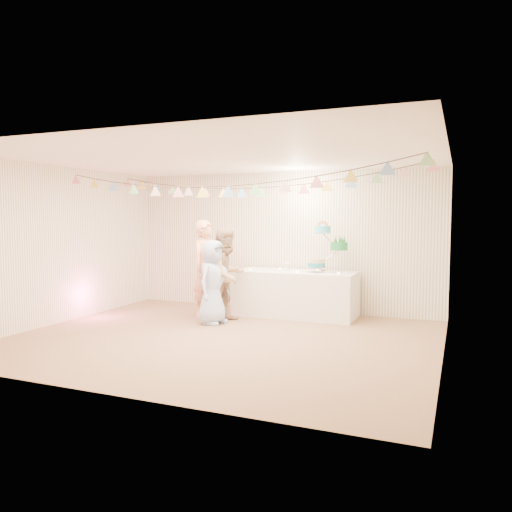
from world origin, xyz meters
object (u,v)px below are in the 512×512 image
at_px(cake_stand, 326,251).
at_px(person_adult_a, 206,269).
at_px(person_child, 213,282).
at_px(person_adult_b, 227,275).
at_px(table, 295,294).

bearing_deg(cake_stand, person_adult_a, -159.58).
bearing_deg(person_child, person_adult_b, -22.03).
relative_size(table, person_adult_a, 1.25).
distance_m(person_adult_b, person_child, 0.30).
height_order(cake_stand, person_adult_a, person_adult_a).
distance_m(table, person_child, 1.57).
bearing_deg(person_adult_a, cake_stand, -56.57).
xyz_separation_m(table, person_adult_a, (-1.42, -0.68, 0.45)).
bearing_deg(person_adult_b, person_child, 167.79).
bearing_deg(table, cake_stand, 5.19).
distance_m(table, person_adult_a, 1.64).
xyz_separation_m(table, person_child, (-1.05, -1.14, 0.29)).
bearing_deg(table, person_adult_a, -154.29).
relative_size(cake_stand, person_child, 0.60).
distance_m(person_adult_a, person_adult_b, 0.55).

